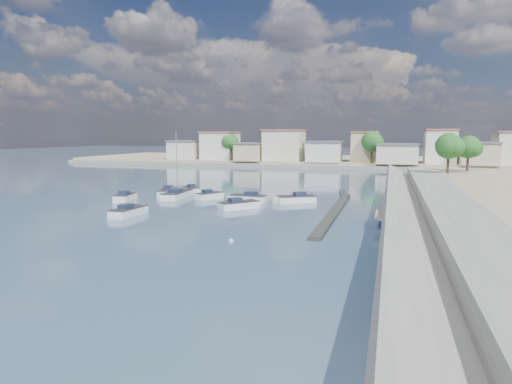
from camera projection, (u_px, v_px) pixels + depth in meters
The scene contains 17 objects.
ground at pixel (316, 182), 76.61m from camera, with size 400.00×400.00×0.00m, color #2A4155.
seawall_walkway at pixel (447, 206), 45.47m from camera, with size 5.00×90.00×1.80m, color slate.
breakwater at pixel (337, 207), 48.71m from camera, with size 2.00×31.02×0.35m.
far_shore_land at pixel (346, 161), 125.69m from camera, with size 160.00×40.00×1.40m, color gray.
far_shore_quay at pixel (337, 167), 105.87m from camera, with size 160.00×2.50×0.80m, color slate.
far_town at pixel (383, 148), 107.68m from camera, with size 113.01×12.80×8.35m.
shore_trees at pixel (372, 144), 99.89m from camera, with size 74.56×38.32×7.92m.
motorboat_a at pixel (130, 212), 44.90m from camera, with size 2.00×5.17×1.48m.
motorboat_b at pixel (211, 196), 56.52m from camera, with size 3.10×4.05×1.48m.
motorboat_c at pixel (246, 198), 54.22m from camera, with size 5.37×2.16×1.48m.
motorboat_d at pixel (294, 199), 53.35m from camera, with size 5.13×4.08×1.48m.
motorboat_e at pixel (126, 197), 55.31m from camera, with size 2.56×4.83×1.48m.
motorboat_f at pixel (190, 190), 62.44m from camera, with size 3.76×3.59×1.48m.
motorboat_g at pixel (167, 193), 59.44m from camera, with size 3.37×5.62×1.48m.
motorboat_h at pixel (241, 205), 48.99m from camera, with size 4.42×4.68×1.48m.
sailboat at pixel (178, 194), 57.74m from camera, with size 2.73×7.21×9.00m.
mooring_buoys at pixel (334, 207), 49.65m from camera, with size 18.97×37.02×0.38m.
Camera 1 is at (12.48, -35.92, 8.42)m, focal length 30.00 mm.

